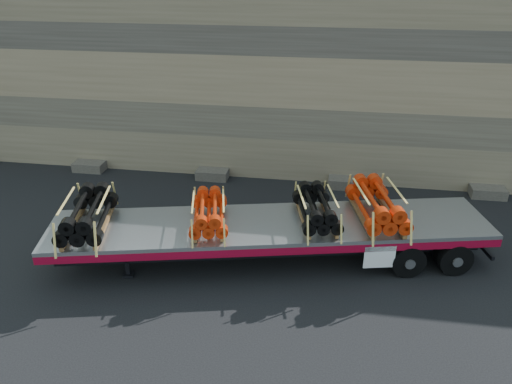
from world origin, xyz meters
The scene contains 7 objects.
ground centered at (0.00, 0.00, 0.00)m, with size 120.00×120.00×0.00m, color black.
rock_wall centered at (0.00, 6.50, 3.50)m, with size 44.00×3.00×7.00m, color #7A6B54.
trailer centered at (-0.08, -0.53, 0.60)m, with size 11.91×2.29×1.19m, color #9B9DA1, non-canonical shape.
bundle_front centered at (-4.78, -1.63, 1.61)m, with size 1.17×2.34×0.83m, color black, non-canonical shape.
bundle_midfront centered at (-1.69, -0.91, 1.54)m, with size 0.98×1.95×0.69m, color red, non-canonical shape.
bundle_midrear centered at (1.14, -0.25, 1.56)m, with size 1.04×2.07×0.73m, color black, non-canonical shape.
bundle_rear centered at (2.76, 0.13, 1.61)m, with size 1.19×2.37×0.84m, color red, non-canonical shape.
Camera 1 is at (1.41, -12.31, 7.78)m, focal length 35.00 mm.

